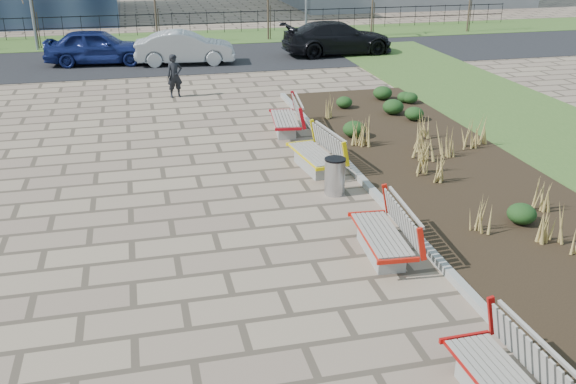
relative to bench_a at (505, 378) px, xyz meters
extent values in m
plane|color=#806E58|center=(-3.00, 2.76, -0.50)|extent=(120.00, 120.00, 0.00)
cube|color=black|center=(3.25, 7.76, -0.45)|extent=(4.50, 18.00, 0.10)
cube|color=gray|center=(0.92, 7.76, -0.42)|extent=(0.16, 18.00, 0.15)
cube|color=#33511E|center=(-3.00, 30.76, -0.48)|extent=(80.00, 5.00, 0.04)
cube|color=black|center=(-3.00, 24.76, -0.49)|extent=(80.00, 7.00, 0.02)
cylinder|color=#B2B2B7|center=(0.04, 7.49, -0.07)|extent=(0.48, 0.48, 0.87)
imported|color=black|center=(-2.91, 17.68, 0.28)|extent=(0.64, 0.48, 1.57)
imported|color=#121C51|center=(-5.86, 24.50, 0.31)|extent=(4.78, 2.31, 1.57)
imported|color=gray|center=(-2.03, 23.62, 0.25)|extent=(4.56, 1.96, 1.46)
imported|color=black|center=(5.40, 24.28, 0.30)|extent=(5.52, 2.49, 1.57)
camera|label=1|loc=(-4.28, -5.87, 5.41)|focal=40.00mm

